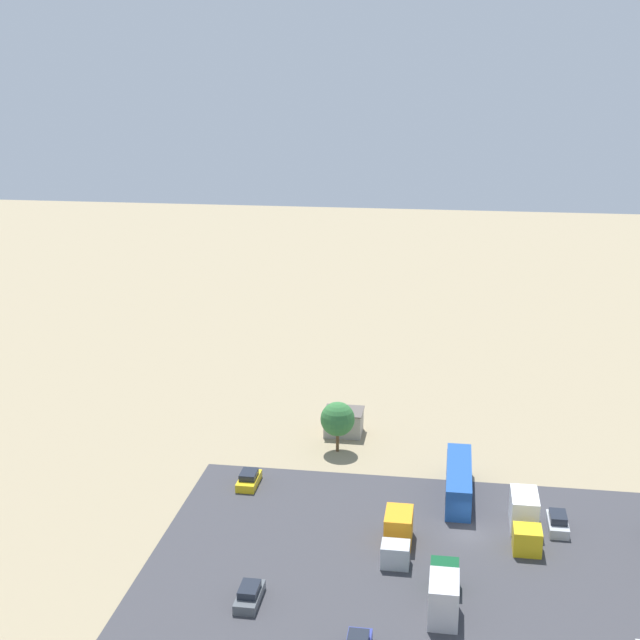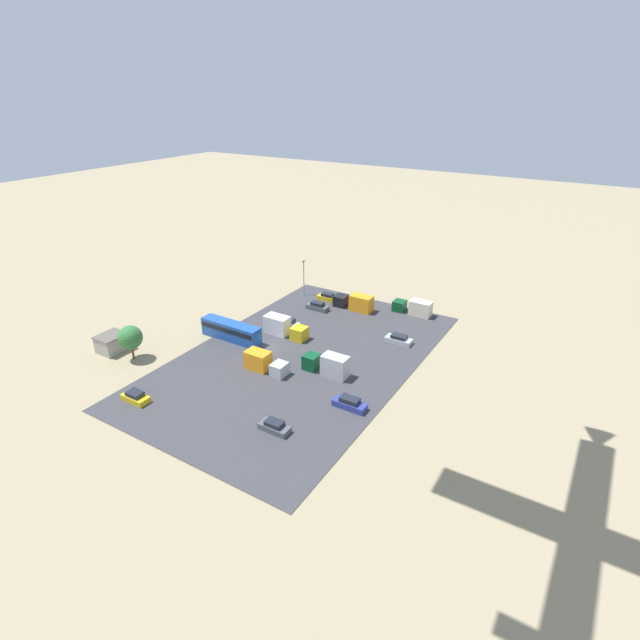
{
  "view_description": "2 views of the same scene",
  "coord_description": "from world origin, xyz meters",
  "px_view_note": "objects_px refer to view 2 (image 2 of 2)",
  "views": [
    {
      "loc": [
        2.34,
        75.93,
        42.03
      ],
      "look_at": [
        11.23,
        18.02,
        25.44
      ],
      "focal_mm": 50.0,
      "sensor_mm": 36.0,
      "label": 1
    },
    {
      "loc": [
        59.0,
        46.17,
        40.46
      ],
      "look_at": [
        -1.11,
        9.19,
        7.14
      ],
      "focal_mm": 28.0,
      "sensor_mm": 36.0,
      "label": 2
    }
  ],
  "objects_px": {
    "shed_building": "(112,343)",
    "parked_truck_3": "(328,365)",
    "parked_car_1": "(135,397)",
    "parked_car_2": "(288,323)",
    "parked_truck_1": "(264,363)",
    "parked_truck_0": "(415,308)",
    "parked_car_3": "(275,427)",
    "parked_car_4": "(328,297)",
    "parked_car_5": "(399,339)",
    "parked_car_6": "(318,306)",
    "parked_truck_2": "(283,327)",
    "parked_truck_4": "(355,303)",
    "bus": "(231,330)",
    "parked_car_0": "(350,403)"
  },
  "relations": [
    {
      "from": "parked_car_4",
      "to": "parked_car_5",
      "type": "relative_size",
      "value": 0.91
    },
    {
      "from": "parked_truck_2",
      "to": "parked_car_6",
      "type": "bearing_deg",
      "value": -177.02
    },
    {
      "from": "parked_truck_1",
      "to": "parked_car_4",
      "type": "bearing_deg",
      "value": -168.45
    },
    {
      "from": "shed_building",
      "to": "parked_truck_3",
      "type": "distance_m",
      "value": 36.81
    },
    {
      "from": "parked_car_0",
      "to": "parked_truck_0",
      "type": "distance_m",
      "value": 34.3
    },
    {
      "from": "parked_car_6",
      "to": "parked_truck_0",
      "type": "height_order",
      "value": "parked_truck_0"
    },
    {
      "from": "shed_building",
      "to": "parked_car_1",
      "type": "bearing_deg",
      "value": 62.19
    },
    {
      "from": "parked_car_0",
      "to": "parked_car_6",
      "type": "relative_size",
      "value": 1.06
    },
    {
      "from": "parked_car_2",
      "to": "parked_car_4",
      "type": "relative_size",
      "value": 1.0
    },
    {
      "from": "parked_car_2",
      "to": "parked_car_4",
      "type": "height_order",
      "value": "parked_car_2"
    },
    {
      "from": "parked_car_4",
      "to": "parked_truck_2",
      "type": "xyz_separation_m",
      "value": [
        17.8,
        1.49,
        0.88
      ]
    },
    {
      "from": "parked_truck_0",
      "to": "parked_truck_3",
      "type": "bearing_deg",
      "value": 174.08
    },
    {
      "from": "parked_car_1",
      "to": "parked_car_3",
      "type": "xyz_separation_m",
      "value": [
        -4.87,
        20.67,
        -0.02
      ]
    },
    {
      "from": "parked_truck_3",
      "to": "shed_building",
      "type": "bearing_deg",
      "value": 109.83
    },
    {
      "from": "parked_truck_2",
      "to": "parked_car_1",
      "type": "bearing_deg",
      "value": -11.82
    },
    {
      "from": "parked_car_2",
      "to": "parked_truck_3",
      "type": "xyz_separation_m",
      "value": [
        10.4,
        14.71,
        0.88
      ]
    },
    {
      "from": "parked_car_2",
      "to": "parked_truck_3",
      "type": "relative_size",
      "value": 0.57
    },
    {
      "from": "parked_car_2",
      "to": "parked_truck_2",
      "type": "bearing_deg",
      "value": 19.86
    },
    {
      "from": "parked_car_1",
      "to": "parked_car_6",
      "type": "relative_size",
      "value": 0.92
    },
    {
      "from": "parked_car_6",
      "to": "parked_truck_2",
      "type": "relative_size",
      "value": 0.55
    },
    {
      "from": "parked_truck_1",
      "to": "parked_truck_3",
      "type": "relative_size",
      "value": 0.96
    },
    {
      "from": "parked_car_2",
      "to": "parked_truck_1",
      "type": "distance_m",
      "value": 15.77
    },
    {
      "from": "parked_car_3",
      "to": "parked_car_6",
      "type": "bearing_deg",
      "value": -156.37
    },
    {
      "from": "bus",
      "to": "parked_truck_4",
      "type": "distance_m",
      "value": 25.93
    },
    {
      "from": "parked_car_2",
      "to": "parked_truck_3",
      "type": "bearing_deg",
      "value": 54.74
    },
    {
      "from": "parked_car_2",
      "to": "parked_car_1",
      "type": "bearing_deg",
      "value": -8.59
    },
    {
      "from": "shed_building",
      "to": "parked_car_1",
      "type": "xyz_separation_m",
      "value": [
        8.04,
        15.24,
        -0.77
      ]
    },
    {
      "from": "bus",
      "to": "parked_car_5",
      "type": "xyz_separation_m",
      "value": [
        -14.19,
        25.46,
        -1.11
      ]
    },
    {
      "from": "parked_car_3",
      "to": "parked_car_5",
      "type": "distance_m",
      "value": 31.19
    },
    {
      "from": "shed_building",
      "to": "parked_truck_3",
      "type": "height_order",
      "value": "parked_truck_3"
    },
    {
      "from": "parked_car_2",
      "to": "parked_car_5",
      "type": "height_order",
      "value": "parked_car_2"
    },
    {
      "from": "parked_truck_0",
      "to": "parked_truck_1",
      "type": "relative_size",
      "value": 1.07
    },
    {
      "from": "bus",
      "to": "parked_car_1",
      "type": "bearing_deg",
      "value": 2.56
    },
    {
      "from": "parked_truck_3",
      "to": "parked_truck_4",
      "type": "xyz_separation_m",
      "value": [
        -23.87,
        -7.94,
        -0.13
      ]
    },
    {
      "from": "parked_car_4",
      "to": "parked_truck_3",
      "type": "bearing_deg",
      "value": -148.98
    },
    {
      "from": "bus",
      "to": "parked_car_4",
      "type": "relative_size",
      "value": 2.76
    },
    {
      "from": "bus",
      "to": "parked_car_6",
      "type": "height_order",
      "value": "bus"
    },
    {
      "from": "parked_car_4",
      "to": "parked_car_6",
      "type": "bearing_deg",
      "value": -170.99
    },
    {
      "from": "parked_car_4",
      "to": "parked_truck_1",
      "type": "relative_size",
      "value": 0.59
    },
    {
      "from": "parked_truck_3",
      "to": "parked_car_4",
      "type": "bearing_deg",
      "value": 31.02
    },
    {
      "from": "parked_car_2",
      "to": "parked_truck_2",
      "type": "xyz_separation_m",
      "value": [
        3.16,
        1.14,
        0.82
      ]
    },
    {
      "from": "parked_car_4",
      "to": "parked_truck_2",
      "type": "height_order",
      "value": "parked_truck_2"
    },
    {
      "from": "parked_car_2",
      "to": "parked_truck_1",
      "type": "relative_size",
      "value": 0.59
    },
    {
      "from": "parked_car_5",
      "to": "parked_truck_4",
      "type": "xyz_separation_m",
      "value": [
        -8.58,
        -13.05,
        0.84
      ]
    },
    {
      "from": "parked_car_5",
      "to": "parked_truck_4",
      "type": "bearing_deg",
      "value": 56.68
    },
    {
      "from": "parked_truck_2",
      "to": "shed_building",
      "type": "bearing_deg",
      "value": -46.85
    },
    {
      "from": "parked_car_2",
      "to": "parked_truck_0",
      "type": "bearing_deg",
      "value": 134.8
    },
    {
      "from": "parked_car_4",
      "to": "parked_car_1",
      "type": "bearing_deg",
      "value": 174.58
    },
    {
      "from": "parked_car_4",
      "to": "parked_car_6",
      "type": "xyz_separation_m",
      "value": [
        5.27,
        0.84,
        0.04
      ]
    },
    {
      "from": "parked_car_0",
      "to": "parked_truck_3",
      "type": "distance_m",
      "value": 9.44
    }
  ]
}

